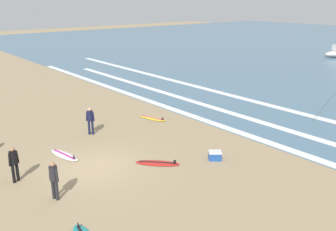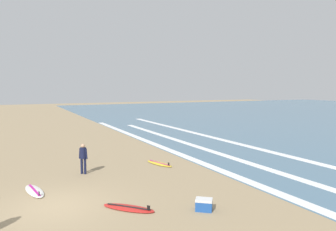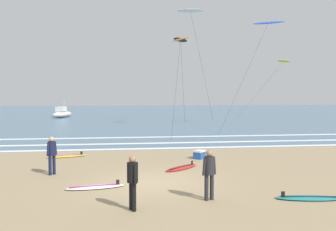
{
  "view_description": "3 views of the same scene",
  "coord_description": "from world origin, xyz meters",
  "views": [
    {
      "loc": [
        14.11,
        -7.21,
        7.48
      ],
      "look_at": [
        0.71,
        3.72,
        1.95
      ],
      "focal_mm": 39.4,
      "sensor_mm": 36.0,
      "label": 1
    },
    {
      "loc": [
        12.09,
        -1.25,
        4.53
      ],
      "look_at": [
        1.49,
        4.1,
        3.45
      ],
      "focal_mm": 32.88,
      "sensor_mm": 36.0,
      "label": 2
    },
    {
      "loc": [
        -1.32,
        -13.87,
        3.35
      ],
      "look_at": [
        1.09,
        4.06,
        2.32
      ],
      "focal_mm": 39.58,
      "sensor_mm": 36.0,
      "label": 3
    }
  ],
  "objects": [
    {
      "name": "ground_plane",
      "position": [
        0.0,
        0.0,
        0.0
      ],
      "size": [
        160.0,
        160.0,
        0.0
      ],
      "primitive_type": "plane",
      "color": "#9E8763"
    },
    {
      "name": "wave_foam_shoreline",
      "position": [
        1.47,
        8.74,
        0.01
      ],
      "size": [
        57.25,
        0.6,
        0.01
      ],
      "primitive_type": "cube",
      "color": "white",
      "rests_on": "ocean_surface"
    },
    {
      "name": "wave_foam_mid_break",
      "position": [
        -1.07,
        11.25,
        0.01
      ],
      "size": [
        44.01,
        0.61,
        0.01
      ],
      "primitive_type": "cube",
      "color": "white",
      "rests_on": "ocean_surface"
    },
    {
      "name": "wave_foam_outer_break",
      "position": [
        -1.19,
        14.85,
        0.01
      ],
      "size": [
        56.99,
        0.69,
        0.01
      ],
      "primitive_type": "cube",
      "color": "white",
      "rests_on": "ocean_surface"
    },
    {
      "name": "surfer_right_near",
      "position": [
        -0.93,
        -3.3,
        0.96
      ],
      "size": [
        0.32,
        0.51,
        1.6
      ],
      "color": "black",
      "rests_on": "ground"
    },
    {
      "name": "surfer_left_far",
      "position": [
        1.52,
        -2.58,
        0.96
      ],
      "size": [
        0.51,
        0.32,
        1.6
      ],
      "color": "#232328",
      "rests_on": "ground"
    },
    {
      "name": "surfer_background_far",
      "position": [
        -4.08,
        1.92,
        0.96
      ],
      "size": [
        0.41,
        0.43,
        1.6
      ],
      "color": "#141938",
      "rests_on": "ground"
    },
    {
      "name": "surfboard_near_water",
      "position": [
        -2.17,
        -0.58,
        0.05
      ],
      "size": [
        2.17,
        0.95,
        0.25
      ],
      "color": "silver",
      "rests_on": "ground"
    },
    {
      "name": "surfboard_left_pile",
      "position": [
        -4.12,
        6.35,
        0.05
      ],
      "size": [
        2.18,
        1.14,
        0.25
      ],
      "color": "yellow",
      "rests_on": "ground"
    },
    {
      "name": "surfboard_foreground_flat",
      "position": [
        1.49,
        2.44,
        0.05
      ],
      "size": [
        1.94,
        1.87,
        0.25
      ],
      "color": "red",
      "rests_on": "ground"
    },
    {
      "name": "cooler_box",
      "position": [
        2.86,
        4.89,
        0.22
      ],
      "size": [
        0.73,
        0.76,
        0.44
      ],
      "color": "#1E4C9E",
      "rests_on": "ground"
    }
  ]
}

